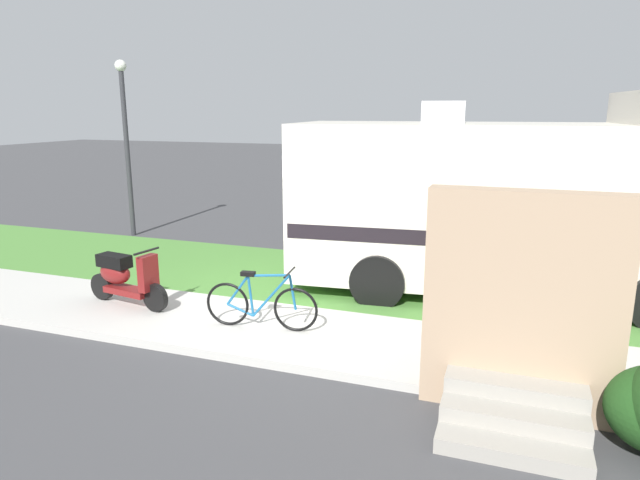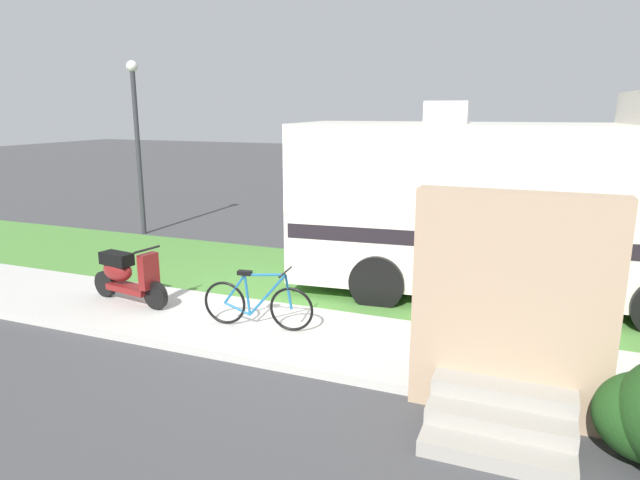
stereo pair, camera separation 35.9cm
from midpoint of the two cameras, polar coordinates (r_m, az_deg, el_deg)
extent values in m
plane|color=#424244|center=(9.46, -3.95, -6.49)|extent=(80.00, 80.00, 0.00)
cube|color=beige|center=(8.44, -7.53, -8.63)|extent=(24.00, 2.00, 0.12)
cube|color=#4C8438|center=(10.74, -0.48, -3.80)|extent=(24.00, 3.40, 0.08)
cube|color=silver|center=(9.91, 19.45, 3.42)|extent=(7.22, 3.08, 2.65)
cube|color=black|center=(9.98, 19.27, 1.17)|extent=(7.09, 3.08, 0.24)
cube|color=silver|center=(9.78, 13.83, 12.56)|extent=(0.75, 0.66, 0.36)
cylinder|color=black|center=(11.59, 29.54, -2.18)|extent=(0.92, 0.36, 0.90)
cylinder|color=black|center=(11.36, 8.97, -0.87)|extent=(0.92, 0.36, 0.90)
cylinder|color=black|center=(9.14, 6.99, -4.30)|extent=(0.92, 0.36, 0.90)
cylinder|color=black|center=(9.10, -15.34, -5.49)|extent=(0.45, 0.17, 0.44)
cylinder|color=black|center=(9.95, -20.07, -4.22)|extent=(0.45, 0.17, 0.44)
cube|color=maroon|center=(9.51, -17.82, -4.71)|extent=(0.86, 0.41, 0.10)
cube|color=black|center=(9.58, -19.05, -1.81)|extent=(0.59, 0.34, 0.20)
ellipsoid|color=maroon|center=(9.63, -18.96, -2.96)|extent=(0.64, 0.39, 0.36)
cube|color=maroon|center=(9.07, -16.01, -3.07)|extent=(0.19, 0.34, 0.56)
cylinder|color=black|center=(8.98, -16.15, -0.93)|extent=(0.11, 0.50, 0.04)
sphere|color=white|center=(9.02, -16.08, -1.98)|extent=(0.12, 0.12, 0.12)
torus|color=black|center=(7.91, -1.62, -7.09)|extent=(0.64, 0.11, 0.64)
torus|color=black|center=(8.24, -8.45, -6.37)|extent=(0.64, 0.11, 0.64)
cylinder|color=#1E6699|center=(7.95, -4.10, -5.64)|extent=(0.58, 0.10, 0.67)
cylinder|color=#1E6699|center=(8.06, -6.16, -5.60)|extent=(0.10, 0.05, 0.60)
cylinder|color=#1E6699|center=(7.87, -4.35, -3.57)|extent=(0.61, 0.11, 0.09)
cylinder|color=#1E6699|center=(8.20, -7.19, -6.98)|extent=(0.40, 0.08, 0.18)
cylinder|color=#1E6699|center=(8.11, -7.45, -4.99)|extent=(0.36, 0.08, 0.47)
cylinder|color=#1E6699|center=(7.84, -1.92, -5.34)|extent=(0.12, 0.05, 0.51)
cube|color=black|center=(7.98, -6.42, -3.36)|extent=(0.21, 0.12, 0.06)
cylinder|color=black|center=(7.76, -2.23, -3.29)|extent=(0.09, 0.52, 0.03)
cube|color=maroon|center=(13.83, 26.11, 3.04)|extent=(2.66, 2.12, 1.56)
cube|color=black|center=(13.77, 26.31, 5.01)|extent=(2.53, 2.13, 0.44)
cylinder|color=black|center=(13.02, 25.48, -0.52)|extent=(0.77, 0.29, 0.76)
cylinder|color=black|center=(14.84, 24.62, 1.12)|extent=(0.77, 0.29, 0.76)
cube|color=#9E998E|center=(6.06, 19.41, -18.47)|extent=(1.40, 0.96, 0.16)
cube|color=#9E998E|center=(6.12, 19.61, -16.42)|extent=(1.40, 0.64, 0.16)
cube|color=#9E998E|center=(6.18, 19.80, -14.42)|extent=(1.40, 0.32, 0.16)
cube|color=tan|center=(6.16, 20.51, -6.48)|extent=(2.00, 0.30, 2.40)
cylinder|color=brown|center=(6.99, 23.94, -12.98)|extent=(0.08, 0.08, 0.23)
cylinder|color=brown|center=(6.93, 24.04, -11.96)|extent=(0.03, 0.03, 0.05)
cylinder|color=black|center=(6.92, 24.07, -11.74)|extent=(0.04, 0.04, 0.02)
cylinder|color=#333338|center=(14.99, -17.37, 8.27)|extent=(0.12, 0.12, 4.08)
sphere|color=silver|center=(14.98, -17.97, 16.52)|extent=(0.28, 0.28, 0.28)
camera|label=1|loc=(0.18, -88.87, 0.27)|focal=31.36mm
camera|label=2|loc=(0.18, 91.13, -0.27)|focal=31.36mm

